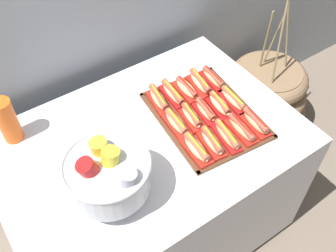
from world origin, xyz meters
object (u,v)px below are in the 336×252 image
Objects in this scene: hot_dog_13 at (200,83)px; cup_stack at (7,121)px; hot_dog_3 at (241,129)px; hot_dog_8 at (220,105)px; hot_dog_2 at (227,136)px; hot_dog_11 at (173,94)px; hot_dog_4 at (255,122)px; hot_dog_6 at (191,117)px; hot_dog_14 at (213,79)px; hot_dog_0 at (196,149)px; hot_dog_5 at (176,123)px; hot_dog_12 at (187,89)px; floor_vase at (263,100)px; hot_dog_7 at (206,111)px; serving_tray at (205,115)px; punch_bowl at (108,174)px; hot_dog_1 at (212,142)px; hot_dog_10 at (159,99)px; hot_dog_9 at (233,100)px; buffet_table at (151,186)px.

hot_dog_13 is 0.87m from cup_stack.
hot_dog_8 is at bearing 84.37° from hot_dog_3.
hot_dog_2 is 1.00× the size of hot_dog_11.
hot_dog_4 is 0.18m from hot_dog_8.
hot_dog_6 reaches higher than hot_dog_14.
cup_stack is (-0.59, 0.52, 0.07)m from hot_dog_0.
hot_dog_4 is at bearing -34.44° from hot_dog_5.
hot_dog_4 reaches higher than hot_dog_12.
hot_dog_6 is (0.07, -0.01, 0.00)m from hot_dog_5.
hot_dog_5 is (-0.90, -0.25, 0.57)m from floor_vase.
hot_dog_3 and hot_dog_7 have the same top height.
serving_tray is 0.15m from hot_dog_5.
hot_dog_0 is 0.18m from hot_dog_6.
hot_dog_2 is at bearing -4.77° from punch_bowl.
hot_dog_11 is (0.03, 0.33, -0.00)m from hot_dog_1.
punch_bowl is at bearing 175.23° from hot_dog_2.
hot_dog_0 is 1.04× the size of hot_dog_5.
hot_dog_0 is 0.94× the size of hot_dog_11.
hot_dog_12 is at bearing 26.72° from punch_bowl.
floor_vase is 1.06m from hot_dog_10.
hot_dog_11 is at bearing 108.82° from hot_dog_3.
hot_dog_10 is 0.30m from hot_dog_14.
hot_dog_7 is (-0.75, -0.27, 0.57)m from floor_vase.
hot_dog_11 is (-0.06, 0.17, 0.00)m from hot_dog_7.
floor_vase is at bearing 5.80° from hot_dog_10.
hot_dog_7 is at bearing 108.82° from hot_dog_3.
hot_dog_9 is 1.01× the size of hot_dog_11.
hot_dog_12 is (-0.04, 0.34, -0.00)m from hot_dog_3.
hot_dog_10 is (0.02, 0.16, 0.00)m from hot_dog_5.
hot_dog_10 is at bearing -174.20° from floor_vase.
buffet_table is at bearing 123.03° from hot_dog_0.
punch_bowl is (-0.41, -0.30, 0.10)m from hot_dog_10.
hot_dog_1 reaches higher than hot_dog_8.
hot_dog_5 is at bearing 174.37° from serving_tray.
hot_dog_12 is (0.03, 0.33, -0.00)m from hot_dog_2.
hot_dog_2 is at bearing -120.07° from hot_dog_8.
hot_dog_12 is 0.08m from hot_dog_13.
hot_dog_1 is (0.07, -0.01, -0.00)m from hot_dog_0.
hot_dog_14 is at bearing 84.37° from hot_dog_9.
hot_dog_6 is at bearing -162.48° from floor_vase.
hot_dog_1 is 0.98× the size of hot_dog_3.
buffet_table is 0.57m from hot_dog_3.
hot_dog_8 is (0.07, -0.01, 0.00)m from hot_dog_7.
hot_dog_5 is 0.52× the size of punch_bowl.
hot_dog_2 is 1.05× the size of hot_dog_10.
hot_dog_13 is at bearing 174.37° from hot_dog_14.
floor_vase reaches higher than hot_dog_10.
floor_vase is at bearing 19.63° from serving_tray.
hot_dog_12 is at bearing 23.40° from buffet_table.
hot_dog_11 is 0.58× the size of punch_bowl.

